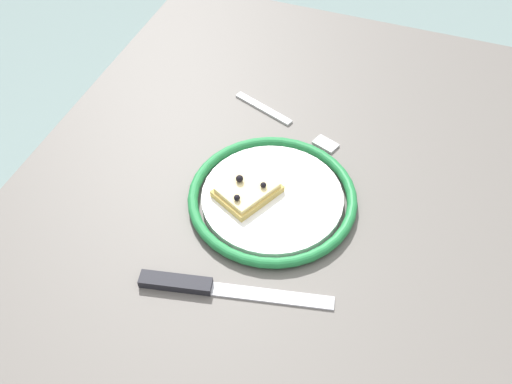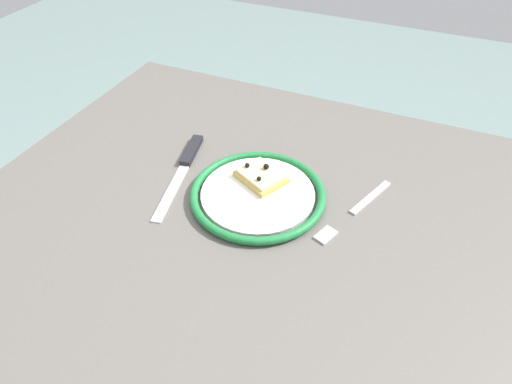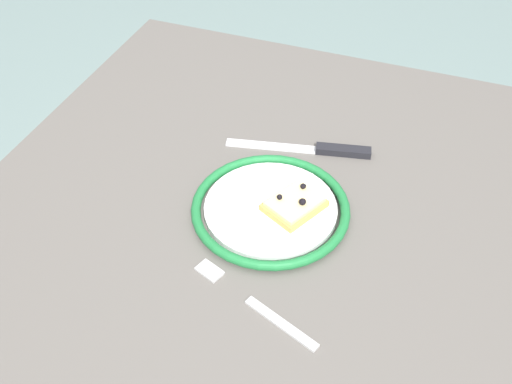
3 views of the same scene
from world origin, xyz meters
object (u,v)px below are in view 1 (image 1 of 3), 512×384
(knife, at_px, (202,286))
(pizza_slice_near, at_px, (247,190))
(fork, at_px, (287,121))
(plate, at_px, (272,197))
(dining_table, at_px, (298,242))

(knife, bearing_deg, pizza_slice_near, 179.38)
(knife, distance_m, fork, 0.32)
(pizza_slice_near, xyz_separation_m, fork, (-0.17, 0.00, -0.02))
(pizza_slice_near, height_order, fork, pizza_slice_near)
(knife, relative_size, fork, 1.23)
(plate, bearing_deg, fork, -168.85)
(fork, bearing_deg, plate, 11.15)
(dining_table, bearing_deg, fork, -154.44)
(dining_table, distance_m, fork, 0.19)
(dining_table, height_order, pizza_slice_near, pizza_slice_near)
(dining_table, height_order, knife, knife)
(knife, bearing_deg, plate, 167.74)
(dining_table, bearing_deg, plate, -72.22)
(plate, distance_m, pizza_slice_near, 0.04)
(pizza_slice_near, height_order, knife, pizza_slice_near)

